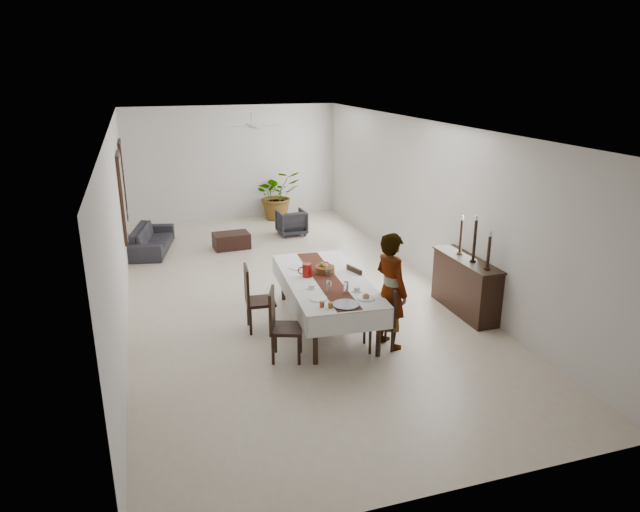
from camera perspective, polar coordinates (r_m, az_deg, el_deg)
The scene contains 87 objects.
floor at distance 11.33m, azimuth -3.35°, elevation -3.38°, with size 6.00×12.00×0.00m, color beige.
ceiling at distance 10.58m, azimuth -3.68°, elevation 12.94°, with size 6.00×12.00×0.02m, color white.
wall_back at distance 16.62m, azimuth -8.68°, elevation 9.18°, with size 6.00×0.02×3.20m, color silver.
wall_front at distance 5.57m, azimuth 12.13°, elevation -9.83°, with size 6.00×0.02×3.20m, color silver.
wall_left at distance 10.55m, azimuth -19.53°, elevation 3.07°, with size 0.02×12.00×3.20m, color silver.
wall_right at distance 11.91m, azimuth 10.68°, elevation 5.48°, with size 0.02×12.00×3.20m, color silver.
dining_table_top at distance 9.51m, azimuth 0.58°, elevation -2.47°, with size 1.12×2.68×0.06m, color black.
table_leg_fl at distance 8.44m, azimuth -0.46°, elevation -8.40°, with size 0.08×0.08×0.78m, color black.
table_leg_fr at distance 8.70m, azimuth 5.88°, elevation -7.64°, with size 0.08×0.08×0.78m, color black.
table_leg_bl at distance 10.72m, azimuth -3.70°, elevation -2.44°, with size 0.08×0.08×0.78m, color black.
table_leg_br at distance 10.93m, azimuth 1.36°, elevation -2.00°, with size 0.08×0.08×0.78m, color black.
tablecloth_top at distance 9.50m, azimuth 0.58°, elevation -2.28°, with size 1.32×2.88×0.01m, color silver.
tablecloth_drape_left at distance 9.43m, azimuth -3.27°, elevation -3.54°, with size 0.01×2.88×0.33m, color silver.
tablecloth_drape_right at distance 9.74m, azimuth 4.30°, elevation -2.83°, with size 0.01×2.88×0.33m, color white.
tablecloth_drape_near at distance 8.30m, azimuth 3.12°, elevation -6.71°, with size 1.32×0.01×0.33m, color white.
tablecloth_drape_far at distance 10.87m, azimuth -1.35°, elevation -0.50°, with size 1.32×0.01×0.33m, color white.
table_runner at distance 9.50m, azimuth 0.58°, elevation -2.23°, with size 0.39×2.79×0.00m, color #592619.
red_pitcher at distance 9.55m, azimuth -1.29°, elevation -1.42°, with size 0.17×0.17×0.22m, color #95100A.
pitcher_handle at distance 9.53m, azimuth -1.85°, elevation -1.47°, with size 0.13×0.13×0.02m, color #9C130B.
wine_glass_near at distance 8.85m, azimuth 2.62°, elevation -3.19°, with size 0.08×0.08×0.19m, color white.
wine_glass_mid at distance 8.89m, azimuth 0.89°, elevation -3.08°, with size 0.08×0.08×0.19m, color white.
wine_glass_far at distance 9.53m, azimuth 0.82°, elevation -1.57°, with size 0.08×0.08×0.19m, color silver.
teacup_right at distance 8.98m, azimuth 3.74°, elevation -3.31°, with size 0.10×0.10×0.07m, color silver.
saucer_right at distance 8.99m, azimuth 3.74°, elevation -3.47°, with size 0.17×0.17×0.01m, color silver.
teacup_left at distance 9.06m, azimuth -0.84°, elevation -3.07°, with size 0.10×0.10×0.07m, color white.
saucer_left at distance 9.07m, azimuth -0.84°, elevation -3.23°, with size 0.17×0.17×0.01m, color white.
plate_near_right at distance 8.70m, azimuth 4.62°, elevation -4.23°, with size 0.27×0.27×0.02m, color silver.
bread_near_right at distance 8.69m, azimuth 4.63°, elevation -4.04°, with size 0.10×0.10×0.10m, color tan.
plate_near_left at distance 8.67m, azimuth -0.15°, elevation -4.27°, with size 0.27×0.27×0.02m, color white.
plate_far_left at distance 9.98m, azimuth -2.30°, elevation -1.17°, with size 0.27×0.27×0.02m, color white.
serving_tray at distance 8.45m, azimuth 2.61°, elevation -4.88°, with size 0.40×0.40×0.02m, color #434448.
jam_jar_a at distance 8.35m, azimuth 1.06°, elevation -4.94°, with size 0.07×0.07×0.08m, color brown.
jam_jar_b at distance 8.38m, azimuth 0.20°, elevation -4.84°, with size 0.07×0.07×0.08m, color #8C3A14.
fruit_basket at distance 9.75m, azimuth 0.48°, elevation -1.35°, with size 0.33×0.33×0.11m, color brown.
fruit_red at distance 9.75m, azimuth 0.64°, elevation -0.83°, with size 0.10×0.10×0.10m, color maroon.
fruit_green at distance 9.74m, azimuth 0.18°, elevation -0.84°, with size 0.09×0.09×0.09m, color olive.
fruit_yellow at distance 9.67m, azimuth 0.56°, elevation -0.99°, with size 0.09×0.09×0.09m, color gold.
chair_right_near_seat at distance 8.93m, azimuth 5.88°, elevation -6.55°, with size 0.43×0.43×0.05m, color black.
chair_right_near_leg_fl at distance 8.92m, azimuth 7.23°, elevation -8.29°, with size 0.04×0.04×0.42m, color black.
chair_right_near_leg_fr at distance 9.22m, azimuth 6.59°, elevation -7.34°, with size 0.04×0.04×0.42m, color black.
chair_right_near_leg_bl at distance 8.83m, azimuth 5.03°, elevation -8.50°, with size 0.04×0.04×0.42m, color black.
chair_right_near_leg_br at distance 9.14m, azimuth 4.47°, elevation -7.53°, with size 0.04×0.04×0.42m, color black.
chair_right_near_back at distance 8.86m, azimuth 7.15°, elevation -4.73°, with size 0.43×0.04×0.54m, color black.
chair_right_far_seat at distance 9.85m, azimuth 2.55°, elevation -4.21°, with size 0.40×0.40×0.05m, color black.
chair_right_far_leg_fl at distance 9.91m, azimuth 3.86°, elevation -5.47°, with size 0.04×0.04×0.39m, color black.
chair_right_far_leg_fr at distance 10.14m, azimuth 2.72°, elevation -4.86°, with size 0.04×0.04×0.39m, color black.
chair_right_far_leg_bl at distance 9.73m, azimuth 2.35°, elevation -5.91°, with size 0.04×0.04×0.39m, color black.
chair_right_far_leg_br at distance 9.96m, azimuth 1.22°, elevation -5.28°, with size 0.04×0.04×0.39m, color black.
chair_right_far_back at distance 9.85m, azimuth 3.42°, elevation -2.52°, with size 0.40×0.04×0.51m, color black.
chair_left_near_seat at distance 8.57m, azimuth -3.36°, elevation -7.27°, with size 0.47×0.47×0.05m, color black.
chair_left_near_leg_fl at distance 8.87m, azimuth -4.48°, elevation -8.23°, with size 0.05×0.05×0.46m, color black.
chair_left_near_leg_fr at distance 8.53m, azimuth -4.73°, elevation -9.38°, with size 0.05×0.05×0.46m, color black.
chair_left_near_leg_bl at distance 8.84m, azimuth -1.98°, elevation -8.27°, with size 0.05×0.05×0.46m, color black.
chair_left_near_leg_br at distance 8.50m, azimuth -2.12°, elevation -9.43°, with size 0.05×0.05×0.46m, color black.
chair_left_near_back at distance 8.45m, azimuth -4.85°, elevation -5.29°, with size 0.47×0.04×0.60m, color black.
chair_left_far_seat at distance 9.53m, azimuth -5.98°, elevation -4.55°, with size 0.47×0.47×0.05m, color black.
chair_left_far_leg_fl at distance 9.80m, azimuth -7.20°, elevation -5.62°, with size 0.05×0.05×0.47m, color black.
chair_left_far_leg_fr at distance 9.44m, azimuth -6.95°, elevation -6.56°, with size 0.05×0.05×0.47m, color black.
chair_left_far_leg_bl at distance 9.83m, azimuth -4.94°, elevation -5.44°, with size 0.05×0.05×0.47m, color black.
chair_left_far_leg_br at distance 9.48m, azimuth -4.61°, elevation -6.37°, with size 0.05×0.05×0.47m, color black.
chair_left_far_back at distance 9.39m, azimuth -7.35°, elevation -2.84°, with size 0.47×0.04×0.60m, color black.
woman at distance 8.85m, azimuth 7.10°, elevation -3.45°, with size 0.67×0.44×1.85m, color #919299.
sideboard_body at distance 10.48m, azimuth 14.33°, elevation -2.95°, with size 0.43×1.62×0.97m, color black.
sideboard_top at distance 10.31m, azimuth 14.55°, elevation -0.34°, with size 0.48×1.69×0.03m, color black.
candlestick_near_base at distance 9.83m, azimuth 16.37°, elevation -1.22°, with size 0.11×0.11×0.03m, color black.
candlestick_near_shaft at distance 9.74m, azimuth 16.52°, elevation 0.37°, with size 0.05×0.05×0.54m, color black.
candlestick_near_candle at distance 9.66m, azimuth 16.68°, elevation 2.14°, with size 0.04×0.04×0.09m, color beige.
candlestick_mid_base at distance 10.17m, azimuth 15.04°, elevation -0.44°, with size 0.11×0.11×0.03m, color black.
candlestick_mid_shaft at distance 10.06m, azimuth 15.21°, elevation 1.54°, with size 0.05×0.05×0.70m, color black.
candlestick_mid_candle at distance 9.96m, azimuth 15.40°, elevation 3.71°, with size 0.04×0.04×0.09m, color #F0E6D0.
candlestick_far_base at distance 10.52m, azimuth 13.80°, elevation 0.28°, with size 0.11×0.11×0.03m, color black.
candlestick_far_shaft at distance 10.43m, azimuth 13.93°, elevation 1.92°, with size 0.05×0.05×0.60m, color black.
candlestick_far_candle at distance 10.34m, azimuth 14.07°, elevation 3.73°, with size 0.04×0.04×0.09m, color white.
sofa at distance 14.19m, azimuth -16.47°, elevation 1.63°, with size 1.98×0.78×0.58m, color #2C292F.
armchair at distance 14.97m, azimuth -2.88°, elevation 3.38°, with size 0.70×0.72×0.66m, color #2A282D.
coffee_table at distance 14.01m, azimuth -8.85°, elevation 1.53°, with size 0.85×0.57×0.38m, color black.
potted_plant at distance 16.53m, azimuth -4.27°, elevation 6.15°, with size 1.27×1.10×1.41m, color #245823.
mirror_frame_near at distance 12.69m, azimuth -19.17°, elevation 5.56°, with size 0.06×1.05×1.85m, color black.
mirror_glass_near at distance 12.69m, azimuth -19.02°, elevation 5.57°, with size 0.01×0.90×1.70m, color white.
mirror_frame_far at distance 14.75m, azimuth -19.08°, elevation 7.24°, with size 0.06×1.05×1.85m, color black.
mirror_glass_far at distance 14.75m, azimuth -18.94°, elevation 7.26°, with size 0.01×0.90×1.70m, color white.
fan_rod at distance 13.51m, azimuth -6.87°, elevation 13.60°, with size 0.04×0.04×0.20m, color white.
fan_hub at distance 13.52m, azimuth -6.83°, elevation 12.75°, with size 0.16×0.16×0.08m, color white.
fan_blade_n at distance 13.87m, azimuth -7.12°, elevation 12.88°, with size 0.10×0.55×0.01m, color silver.
fan_blade_s at distance 13.18m, azimuth -6.53°, elevation 12.62°, with size 0.10×0.55×0.01m, color silver.
fan_blade_e at distance 13.59m, azimuth -5.35°, elevation 12.83°, with size 0.55×0.10×0.01m, color white.
fan_blade_w at distance 13.46m, azimuth -8.33°, elevation 12.67°, with size 0.55×0.10×0.01m, color white.
Camera 1 is at (-2.55, -10.22, 4.19)m, focal length 32.00 mm.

